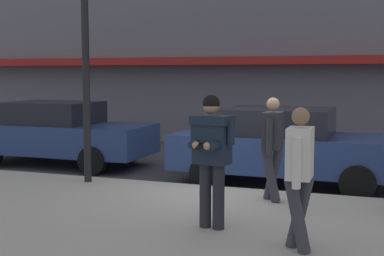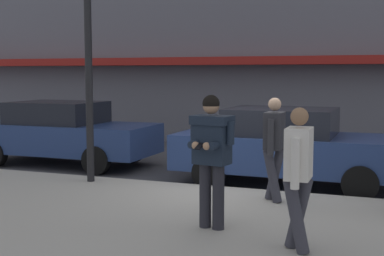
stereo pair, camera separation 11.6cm
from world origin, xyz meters
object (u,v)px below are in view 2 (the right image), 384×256
Objects in this scene: parked_sedan_near at (63,133)px; street_lamp_post at (88,25)px; parked_sedan_mid at (288,146)px; man_texting_on_phone at (212,147)px; pedestrian_with_bag at (274,142)px; pedestrian_in_light_coat at (298,170)px.

street_lamp_post reaches higher than parked_sedan_near.
parked_sedan_near is 1.00× the size of parked_sedan_mid.
man_texting_on_phone is at bearing -34.27° from street_lamp_post.
pedestrian_with_bag is (5.71, -2.43, 0.32)m from parked_sedan_near.
street_lamp_post is (-4.43, 2.68, 2.03)m from pedestrian_in_light_coat.
parked_sedan_mid is at bearing 84.87° from man_texting_on_phone.
street_lamp_post is at bearing -155.92° from parked_sedan_mid.
parked_sedan_mid is 4.53m from street_lamp_post.
pedestrian_in_light_coat and pedestrian_with_bag have the same top height.
parked_sedan_mid is 0.93× the size of street_lamp_post.
pedestrian_in_light_coat reaches higher than parked_sedan_mid.
pedestrian_in_light_coat is (6.49, -4.79, 0.32)m from parked_sedan_near.
parked_sedan_mid is 1.93m from pedestrian_with_bag.
parked_sedan_mid is 2.66× the size of pedestrian_with_bag.
street_lamp_post is at bearing -45.78° from parked_sedan_near.
pedestrian_with_bag is at bearing 108.22° from pedestrian_in_light_coat.
pedestrian_with_bag reaches higher than parked_sedan_near.
street_lamp_post reaches higher than pedestrian_in_light_coat.
pedestrian_in_light_coat is 1.00× the size of pedestrian_with_bag.
man_texting_on_phone is 1.34m from pedestrian_in_light_coat.
parked_sedan_near is at bearing 143.54° from pedestrian_in_light_coat.
pedestrian_with_bag is at bearing -86.30° from parked_sedan_mid.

